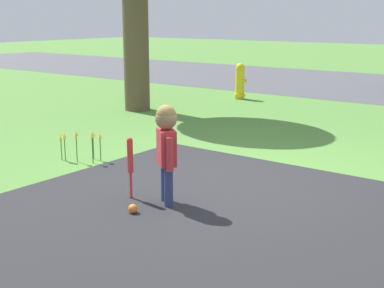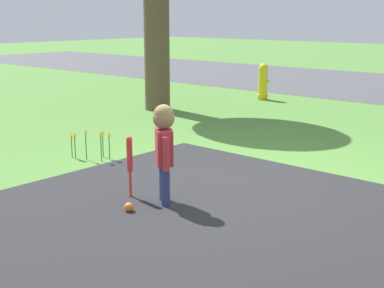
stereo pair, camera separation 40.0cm
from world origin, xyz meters
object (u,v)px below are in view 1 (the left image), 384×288
object	(u,v)px
child	(166,140)
sports_ball	(133,209)
fire_hydrant	(240,81)
baseball_bat	(130,159)

from	to	relation	value
child	sports_ball	world-z (taller)	child
sports_ball	fire_hydrant	world-z (taller)	fire_hydrant
sports_ball	fire_hydrant	xyz separation A→B (m)	(-2.95, 6.53, 0.34)
fire_hydrant	baseball_bat	bearing A→B (deg)	-67.01
baseball_bat	sports_ball	distance (m)	0.56
sports_ball	fire_hydrant	distance (m)	7.17
baseball_bat	sports_ball	bearing A→B (deg)	-44.30
baseball_bat	fire_hydrant	world-z (taller)	fire_hydrant
sports_ball	baseball_bat	bearing A→B (deg)	135.70
child	fire_hydrant	world-z (taller)	child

